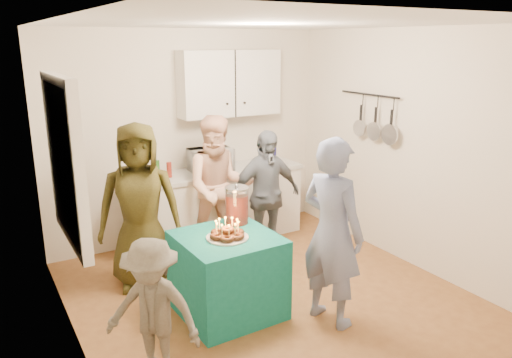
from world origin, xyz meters
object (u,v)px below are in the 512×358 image
man_birthday (332,232)px  child_near_left (153,312)px  microwave (211,160)px  party_table (228,275)px  woman_back_right (265,195)px  counter (216,207)px  woman_back_left (140,207)px  woman_back_center (219,187)px  punch_jar (237,206)px

man_birthday → child_near_left: bearing=76.4°
microwave → man_birthday: bearing=-85.1°
microwave → party_table: microwave is taller
man_birthday → woman_back_right: man_birthday is taller
party_table → child_near_left: child_near_left is taller
counter → man_birthday: 2.29m
woman_back_left → child_near_left: woman_back_left is taller
counter → party_table: 1.80m
party_table → woman_back_right: bearing=43.3°
microwave → woman_back_center: size_ratio=0.31×
punch_jar → woman_back_left: bearing=137.4°
party_table → man_birthday: man_birthday is taller
punch_jar → child_near_left: child_near_left is taller
man_birthday → woman_back_right: size_ratio=1.13×
party_table → man_birthday: 1.04m
woman_back_center → child_near_left: (-1.44, -1.81, -0.26)m
party_table → woman_back_right: 1.36m
punch_jar → woman_back_right: (0.72, 0.64, -0.18)m
counter → punch_jar: bearing=-107.6°
woman_back_left → woman_back_center: size_ratio=1.03×
microwave → party_table: bearing=-108.4°
counter → woman_back_left: 1.46m
microwave → child_near_left: 2.78m
microwave → woman_back_right: woman_back_right is taller
punch_jar → man_birthday: 0.97m
microwave → woman_back_left: 1.36m
microwave → woman_back_left: woman_back_left is taller
counter → woman_back_left: woman_back_left is taller
microwave → punch_jar: size_ratio=1.49×
counter → woman_back_right: (0.27, -0.77, 0.32)m
woman_back_right → child_near_left: (-1.87, -1.50, -0.19)m
party_table → child_near_left: bearing=-146.7°
counter → party_table: (-0.69, -1.67, -0.05)m
woman_back_left → child_near_left: size_ratio=1.51×
counter → child_near_left: 2.78m
man_birthday → woman_back_left: 1.95m
man_birthday → party_table: bearing=37.3°
microwave → child_near_left: size_ratio=0.45×
man_birthday → counter: bearing=-13.1°
man_birthday → woman_back_center: man_birthday is taller
punch_jar → man_birthday: man_birthday is taller
punch_jar → woman_back_left: size_ratio=0.20×
party_table → woman_back_center: 1.40m
microwave → woman_back_right: bearing=-64.8°
woman_back_right → woman_back_left: bearing=-179.3°
counter → punch_jar: 1.56m
counter → woman_back_left: bearing=-148.4°
woman_back_left → microwave: bearing=52.6°
woman_back_center → woman_back_right: woman_back_center is taller
punch_jar → microwave: bearing=74.4°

